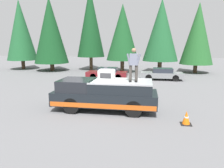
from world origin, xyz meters
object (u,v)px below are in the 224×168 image
object	(u,v)px
person_on_truck_bed	(134,64)
traffic_cone	(186,118)
parked_car_grey	(162,74)
parked_car_maroon	(107,73)
pickup_truck	(105,94)
compressor_unit	(107,75)

from	to	relation	value
person_on_truck_bed	traffic_cone	xyz separation A→B (m)	(-1.21, -2.46, -2.26)
parked_car_grey	parked_car_maroon	xyz separation A→B (m)	(-0.29, 5.48, 0.00)
parked_car_maroon	pickup_truck	bearing A→B (deg)	-169.90
compressor_unit	parked_car_maroon	size ratio (longest dim) A/B	0.20
parked_car_grey	traffic_cone	distance (m)	11.81
compressor_unit	parked_car_maroon	distance (m)	10.18
pickup_truck	person_on_truck_bed	xyz separation A→B (m)	(-0.24, -1.51, 1.68)
compressor_unit	person_on_truck_bed	distance (m)	1.62
parked_car_grey	parked_car_maroon	size ratio (longest dim) A/B	1.00
compressor_unit	parked_car_grey	distance (m)	10.92
parked_car_grey	person_on_truck_bed	bearing A→B (deg)	168.37
compressor_unit	person_on_truck_bed	world-z (taller)	person_on_truck_bed
parked_car_maroon	person_on_truck_bed	bearing A→B (deg)	-162.23
person_on_truck_bed	parked_car_grey	xyz separation A→B (m)	(10.59, -2.18, -1.97)
person_on_truck_bed	parked_car_maroon	world-z (taller)	person_on_truck_bed
pickup_truck	traffic_cone	xyz separation A→B (m)	(-1.45, -3.97, -0.58)
compressor_unit	person_on_truck_bed	size ratio (longest dim) A/B	0.50
pickup_truck	parked_car_grey	bearing A→B (deg)	-19.61
parked_car_grey	parked_car_maroon	world-z (taller)	same
pickup_truck	traffic_cone	bearing A→B (deg)	-110.07
pickup_truck	traffic_cone	size ratio (longest dim) A/B	8.94
parked_car_grey	traffic_cone	size ratio (longest dim) A/B	6.61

